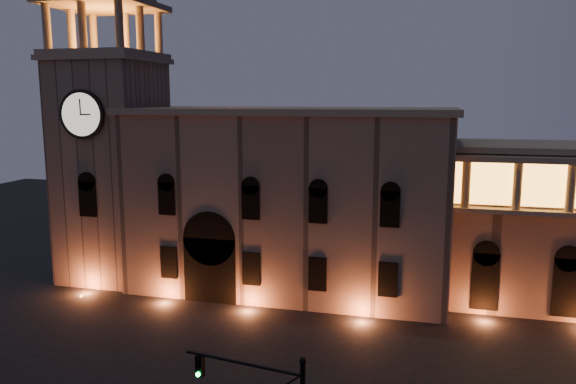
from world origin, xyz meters
name	(u,v)px	position (x,y,z in m)	size (l,w,h in m)	color
government_building	(289,200)	(-2.08, 21.93, 8.77)	(30.80, 12.80, 17.60)	#846956
clock_tower	(112,158)	(-20.50, 20.98, 12.50)	(9.80, 9.80, 32.40)	#846956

